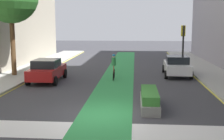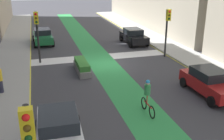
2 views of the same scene
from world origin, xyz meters
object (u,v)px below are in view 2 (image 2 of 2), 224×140
(pedestrian_sidewalk_right_a, at_px, (0,79))
(median_planter, at_px, (82,67))
(car_white_right_far, at_px, (59,131))
(car_black_left_near, at_px, (134,36))
(car_green_right_near, at_px, (43,36))
(traffic_signal_near_left, at_px, (167,24))
(traffic_signal_near_right, at_px, (37,28))
(car_red_left_far, at_px, (210,82))
(cyclist_in_lane, at_px, (148,96))

(pedestrian_sidewalk_right_a, relative_size, median_planter, 0.53)
(car_white_right_far, height_order, car_black_left_near, same)
(car_green_right_near, distance_m, car_black_left_near, 9.58)
(car_green_right_near, relative_size, median_planter, 1.35)
(traffic_signal_near_left, distance_m, car_black_left_near, 5.88)
(traffic_signal_near_left, relative_size, car_black_left_near, 0.99)
(traffic_signal_near_left, height_order, car_green_right_near, traffic_signal_near_left)
(car_white_right_far, distance_m, median_planter, 9.45)
(car_black_left_near, bearing_deg, car_white_right_far, 60.28)
(traffic_signal_near_left, xyz_separation_m, median_planter, (7.78, 1.73, -2.54))
(traffic_signal_near_right, height_order, car_red_left_far, traffic_signal_near_right)
(car_red_left_far, distance_m, car_black_left_near, 13.22)
(car_green_right_near, distance_m, cyclist_in_lane, 17.58)
(car_red_left_far, relative_size, car_black_left_near, 1.00)
(traffic_signal_near_left, distance_m, car_white_right_far, 15.10)
(car_red_left_far, relative_size, pedestrian_sidewalk_right_a, 2.51)
(traffic_signal_near_right, distance_m, cyclist_in_lane, 11.70)
(traffic_signal_near_left, relative_size, pedestrian_sidewalk_right_a, 2.49)
(traffic_signal_near_left, relative_size, car_red_left_far, 0.99)
(car_red_left_far, distance_m, median_planter, 9.16)
(traffic_signal_near_left, xyz_separation_m, car_white_right_far, (10.30, 10.84, -2.14))
(car_black_left_near, xyz_separation_m, cyclist_in_lane, (4.50, 14.37, 0.17))
(traffic_signal_near_left, height_order, median_planter, traffic_signal_near_left)
(car_green_right_near, bearing_deg, traffic_signal_near_left, 142.30)
(traffic_signal_near_right, height_order, median_planter, traffic_signal_near_right)
(car_red_left_far, height_order, car_black_left_near, same)
(pedestrian_sidewalk_right_a, bearing_deg, car_black_left_near, -141.15)
(traffic_signal_near_left, bearing_deg, traffic_signal_near_right, -6.75)
(cyclist_in_lane, bearing_deg, traffic_signal_near_left, -121.65)
(traffic_signal_near_right, relative_size, car_green_right_near, 0.99)
(cyclist_in_lane, bearing_deg, traffic_signal_near_right, -62.97)
(car_white_right_far, relative_size, car_green_right_near, 1.00)
(traffic_signal_near_left, distance_m, car_red_left_far, 8.19)
(car_red_left_far, distance_m, pedestrian_sidewalk_right_a, 12.73)
(traffic_signal_near_left, relative_size, median_planter, 1.33)
(traffic_signal_near_right, xyz_separation_m, car_red_left_far, (-9.81, 9.12, -2.16))
(traffic_signal_near_right, relative_size, car_black_left_near, 1.00)
(pedestrian_sidewalk_right_a, bearing_deg, car_green_right_near, -103.43)
(traffic_signal_near_left, bearing_deg, car_white_right_far, 46.47)
(traffic_signal_near_left, relative_size, car_white_right_far, 0.98)
(car_white_right_far, height_order, median_planter, car_white_right_far)
(pedestrian_sidewalk_right_a, bearing_deg, median_planter, -153.55)
(traffic_signal_near_right, bearing_deg, car_green_right_near, -94.35)
(car_white_right_far, bearing_deg, car_black_left_near, -119.72)
(traffic_signal_near_right, bearing_deg, car_black_left_near, -157.18)
(car_red_left_far, bearing_deg, car_white_right_far, 17.80)
(car_white_right_far, height_order, cyclist_in_lane, cyclist_in_lane)
(traffic_signal_near_left, bearing_deg, cyclist_in_lane, 58.35)
(car_red_left_far, bearing_deg, cyclist_in_lane, 14.09)
(traffic_signal_near_right, bearing_deg, traffic_signal_near_left, 173.25)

